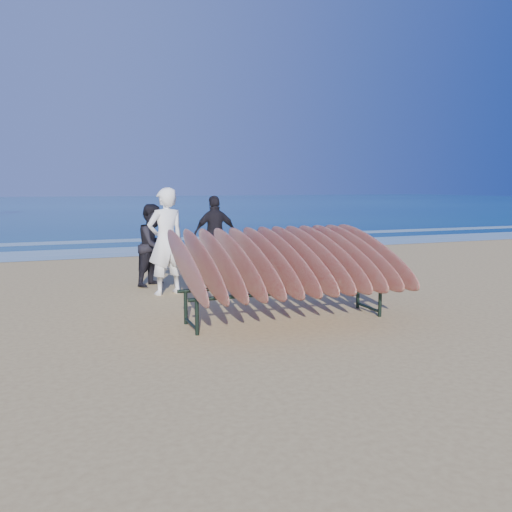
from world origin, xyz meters
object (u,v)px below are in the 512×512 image
at_px(surfboard_rack, 286,260).
at_px(person_white, 166,241).
at_px(person_dark_a, 154,245).
at_px(person_dark_b, 215,234).

relative_size(surfboard_rack, person_white, 1.59).
xyz_separation_m(surfboard_rack, person_white, (-1.28, 2.66, 0.07)).
xyz_separation_m(person_white, person_dark_a, (-0.06, 0.97, -0.17)).
xyz_separation_m(surfboard_rack, person_dark_b, (0.39, 5.01, -0.03)).
bearing_deg(surfboard_rack, person_dark_b, 85.40).
height_order(person_white, person_dark_b, person_white).
bearing_deg(person_dark_a, surfboard_rack, -112.73).
height_order(surfboard_rack, person_dark_b, person_dark_b).
distance_m(person_dark_a, person_dark_b, 2.21).
bearing_deg(person_dark_b, surfboard_rack, 84.14).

